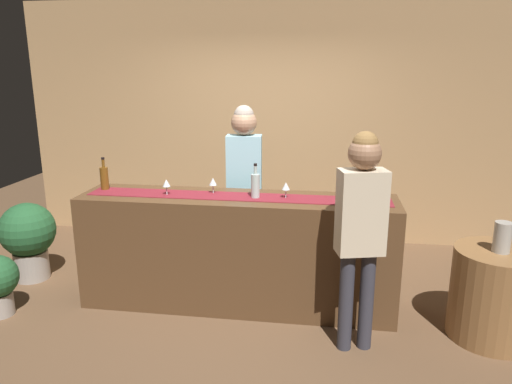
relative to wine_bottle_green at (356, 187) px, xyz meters
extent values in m
plane|color=brown|center=(-1.02, -0.03, -1.14)|extent=(10.00, 10.00, 0.00)
cube|color=tan|center=(-1.02, 1.87, 0.31)|extent=(6.00, 0.12, 2.90)
cube|color=#543821|center=(-1.02, -0.03, -0.62)|extent=(2.79, 0.60, 1.02)
cube|color=maroon|center=(-1.02, -0.03, -0.11)|extent=(2.65, 0.28, 0.01)
cylinder|color=#194723|center=(0.00, 0.00, -0.01)|extent=(0.07, 0.07, 0.21)
cylinder|color=#194723|center=(0.00, 0.00, 0.13)|extent=(0.03, 0.03, 0.08)
cylinder|color=black|center=(0.00, 0.00, 0.18)|extent=(0.03, 0.03, 0.02)
cylinder|color=#B2C6C1|center=(-0.85, -0.05, -0.01)|extent=(0.07, 0.07, 0.21)
cylinder|color=#B2C6C1|center=(-0.85, -0.05, 0.13)|extent=(0.03, 0.03, 0.08)
cylinder|color=black|center=(-0.85, -0.05, 0.18)|extent=(0.03, 0.03, 0.02)
cylinder|color=brown|center=(-2.26, 0.03, -0.01)|extent=(0.07, 0.07, 0.21)
cylinder|color=brown|center=(-2.26, 0.03, 0.13)|extent=(0.03, 0.03, 0.08)
cylinder|color=black|center=(-2.26, 0.03, 0.18)|extent=(0.03, 0.03, 0.02)
cylinder|color=silver|center=(-1.64, -0.07, -0.11)|extent=(0.06, 0.06, 0.00)
cylinder|color=silver|center=(-1.64, -0.07, -0.07)|extent=(0.01, 0.01, 0.08)
cone|color=silver|center=(-1.64, -0.07, 0.00)|extent=(0.07, 0.07, 0.06)
cylinder|color=silver|center=(-0.59, -0.02, -0.11)|extent=(0.06, 0.06, 0.00)
cylinder|color=silver|center=(-0.59, -0.02, -0.07)|extent=(0.01, 0.01, 0.08)
cone|color=silver|center=(-0.59, -0.02, 0.00)|extent=(0.07, 0.07, 0.06)
cylinder|color=silver|center=(-1.25, 0.04, -0.11)|extent=(0.06, 0.06, 0.00)
cylinder|color=silver|center=(-1.25, 0.04, -0.07)|extent=(0.01, 0.01, 0.08)
cone|color=silver|center=(-1.25, 0.04, 0.00)|extent=(0.07, 0.07, 0.06)
cylinder|color=#26262B|center=(-0.97, 0.55, -0.72)|extent=(0.11, 0.11, 0.83)
cylinder|color=#26262B|center=(-1.13, 0.54, -0.72)|extent=(0.11, 0.11, 0.83)
cube|color=#99D1E0|center=(-1.05, 0.55, 0.02)|extent=(0.36, 0.23, 0.65)
sphere|color=tan|center=(-1.05, 0.55, 0.47)|extent=(0.25, 0.25, 0.25)
sphere|color=#AD9E8E|center=(-1.05, 0.55, 0.54)|extent=(0.19, 0.19, 0.19)
cylinder|color=#33333D|center=(-0.07, -0.62, -0.74)|extent=(0.11, 0.11, 0.79)
cylinder|color=#33333D|center=(0.09, -0.59, -0.74)|extent=(0.11, 0.11, 0.79)
cube|color=beige|center=(0.01, -0.60, -0.03)|extent=(0.38, 0.28, 0.63)
sphere|color=#9E7051|center=(0.01, -0.60, 0.40)|extent=(0.24, 0.24, 0.24)
sphere|color=olive|center=(0.01, -0.60, 0.46)|extent=(0.18, 0.18, 0.18)
cylinder|color=olive|center=(1.11, -0.28, -0.77)|extent=(0.68, 0.68, 0.74)
cylinder|color=#A8A399|center=(1.10, -0.30, -0.28)|extent=(0.13, 0.13, 0.24)
cylinder|color=#9E9389|center=(-3.21, 0.19, -0.99)|extent=(0.34, 0.34, 0.29)
sphere|color=#23562D|center=(-3.21, 0.19, -0.61)|extent=(0.55, 0.55, 0.55)
cylinder|color=#9E9389|center=(-3.05, -0.54, -1.03)|extent=(0.23, 0.23, 0.20)
camera|label=1|loc=(-0.25, -4.02, 0.99)|focal=33.83mm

